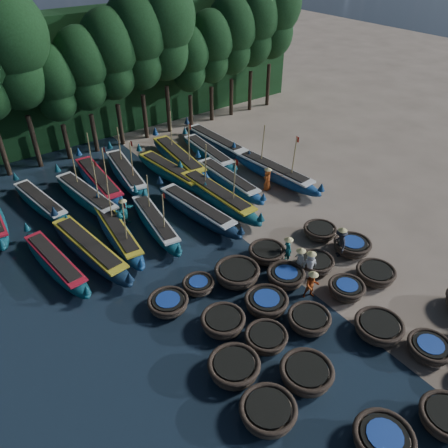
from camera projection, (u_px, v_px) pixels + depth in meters
ground at (282, 269)px, 23.78m from camera, size 120.00×120.00×0.00m
foliage_wall at (96, 75)px, 36.44m from camera, size 40.00×3.00×10.00m
coracle_1 at (383, 440)px, 15.52m from camera, size 2.62×2.62×0.79m
coracle_2 at (447, 418)px, 16.25m from camera, size 2.51×2.51×0.73m
coracle_5 at (268, 412)px, 16.42m from camera, size 2.23×2.23×0.78m
coracle_6 at (306, 374)px, 17.75m from camera, size 2.32×2.32×0.84m
coracle_7 at (379, 327)px, 19.83m from camera, size 2.64×2.64×0.75m
coracle_8 at (429, 348)px, 18.93m from camera, size 2.28×2.28×0.66m
coracle_10 at (234, 368)px, 18.02m from camera, size 2.56×2.56×0.81m
coracle_11 at (266, 338)px, 19.39m from camera, size 2.35×2.35×0.66m
coracle_12 at (309, 320)px, 20.22m from camera, size 2.17×2.17×0.73m
coracle_13 at (346, 289)px, 21.90m from camera, size 2.08×2.08×0.73m
coracle_14 at (375, 274)px, 22.86m from camera, size 2.08×2.08×0.71m
coracle_15 at (223, 322)px, 20.08m from camera, size 2.42×2.42×0.78m
coracle_16 at (266, 302)px, 21.11m from camera, size 2.53×2.53×0.75m
coracle_17 at (286, 277)px, 22.61m from camera, size 2.07×2.07×0.79m
coracle_18 at (316, 263)px, 23.60m from camera, size 2.36×2.36×0.67m
coracle_19 at (352, 246)px, 24.76m from camera, size 2.52×2.52×0.76m
coracle_20 at (168, 303)px, 21.13m from camera, size 2.09×2.09×0.67m
coracle_21 at (198, 285)px, 22.22m from camera, size 1.67×1.67×0.63m
coracle_22 at (237, 274)px, 22.75m from camera, size 2.74×2.74×0.85m
coracle_23 at (267, 253)px, 24.23m from camera, size 2.45×2.45×0.77m
coracle_24 at (320, 231)px, 26.04m from camera, size 1.99×1.99×0.66m
long_boat_1 at (56, 262)px, 23.47m from camera, size 2.14×7.49×1.33m
long_boat_2 at (89, 249)px, 24.33m from camera, size 2.57×8.53×1.51m
long_boat_3 at (118, 233)px, 25.60m from camera, size 2.12×7.79×3.32m
long_boat_4 at (155, 222)px, 26.57m from camera, size 2.35×7.58×3.25m
long_boat_5 at (197, 210)px, 27.61m from camera, size 2.37×8.31×1.47m
long_boat_6 at (217, 196)px, 28.94m from camera, size 1.98×9.00×3.83m
long_boat_7 at (228, 180)px, 30.82m from camera, size 1.44×8.08×1.42m
long_boat_8 at (274, 172)px, 31.66m from camera, size 2.40×8.93×3.81m
long_boat_10 at (41, 202)px, 28.46m from camera, size 2.41×7.53×1.34m
long_boat_11 at (87, 196)px, 28.94m from camera, size 2.51×8.49×3.63m
long_boat_12 at (99, 181)px, 30.59m from camera, size 1.97×8.79×3.74m
long_boat_13 at (126, 173)px, 31.55m from camera, size 2.71×8.51×3.65m
long_boat_14 at (170, 172)px, 31.79m from camera, size 2.34×8.34×1.48m
long_boat_15 at (179, 158)px, 33.42m from camera, size 2.46×9.18×3.92m
long_boat_16 at (208, 153)px, 34.37m from camera, size 1.91×8.01×1.41m
long_boat_17 at (216, 142)px, 35.90m from camera, size 1.87×8.74×1.54m
fisherman_0 at (310, 264)px, 22.82m from camera, size 0.93×0.82×1.79m
fisherman_1 at (288, 248)px, 23.89m from camera, size 0.52×0.59×1.71m
fisherman_2 at (312, 284)px, 21.60m from camera, size 0.93×0.88×1.73m
fisherman_3 at (340, 242)px, 24.24m from camera, size 1.18×1.34×2.01m
fisherman_4 at (300, 261)px, 22.98m from camera, size 0.64×1.02×1.82m
fisherman_5 at (124, 212)px, 26.78m from camera, size 1.62×1.37×1.95m
fisherman_6 at (267, 178)px, 30.31m from camera, size 0.94×0.83×1.82m
tree_4 at (10, 48)px, 28.73m from camera, size 5.34×5.34×12.58m
tree_5 at (53, 83)px, 31.39m from camera, size 3.68×3.68×8.68m
tree_6 at (83, 68)px, 32.12m from camera, size 4.09×4.09×9.65m
tree_7 at (110, 54)px, 32.85m from camera, size 4.51×4.51×10.63m
tree_8 at (137, 40)px, 33.57m from camera, size 4.92×4.92×11.60m
tree_9 at (162, 27)px, 34.30m from camera, size 5.34×5.34×12.58m
tree_10 at (188, 58)px, 36.96m from camera, size 3.68×3.68×8.68m
tree_11 at (211, 46)px, 37.69m from camera, size 4.09×4.09×9.65m
tree_12 at (232, 34)px, 38.42m from camera, size 4.51×4.51×10.63m
tree_13 at (252, 23)px, 39.14m from camera, size 4.92×4.92×11.60m
tree_14 at (272, 12)px, 39.87m from camera, size 5.34×5.34×12.58m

